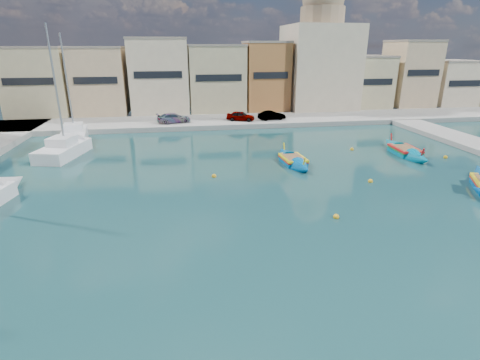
{
  "coord_description": "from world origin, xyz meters",
  "views": [
    {
      "loc": [
        -11.4,
        -16.66,
        9.63
      ],
      "look_at": [
        -7.71,
        6.0,
        1.4
      ],
      "focal_mm": 28.0,
      "sensor_mm": 36.0,
      "label": 1
    }
  ],
  "objects_px": {
    "luzzu_green": "(293,161)",
    "yacht_midnorth": "(74,146)",
    "church_block": "(320,55)",
    "yacht_north": "(76,132)",
    "luzzu_cyan_mid": "(405,152)"
  },
  "relations": [
    {
      "from": "luzzu_green",
      "to": "yacht_midnorth",
      "type": "height_order",
      "value": "yacht_midnorth"
    },
    {
      "from": "church_block",
      "to": "yacht_north",
      "type": "distance_m",
      "value": 36.23
    },
    {
      "from": "church_block",
      "to": "yacht_midnorth",
      "type": "height_order",
      "value": "church_block"
    },
    {
      "from": "yacht_north",
      "to": "luzzu_cyan_mid",
      "type": "bearing_deg",
      "value": -21.88
    },
    {
      "from": "luzzu_green",
      "to": "church_block",
      "type": "bearing_deg",
      "value": 66.08
    },
    {
      "from": "luzzu_cyan_mid",
      "to": "yacht_north",
      "type": "xyz_separation_m",
      "value": [
        -32.5,
        13.05,
        0.22
      ]
    },
    {
      "from": "church_block",
      "to": "luzzu_green",
      "type": "distance_m",
      "value": 30.32
    },
    {
      "from": "yacht_north",
      "to": "yacht_midnorth",
      "type": "relative_size",
      "value": 0.95
    },
    {
      "from": "yacht_north",
      "to": "yacht_midnorth",
      "type": "xyz_separation_m",
      "value": [
        1.41,
        -6.88,
        0.03
      ]
    },
    {
      "from": "yacht_north",
      "to": "yacht_midnorth",
      "type": "bearing_deg",
      "value": -78.45
    },
    {
      "from": "luzzu_cyan_mid",
      "to": "yacht_midnorth",
      "type": "xyz_separation_m",
      "value": [
        -31.09,
        6.17,
        0.24
      ]
    },
    {
      "from": "luzzu_cyan_mid",
      "to": "yacht_north",
      "type": "height_order",
      "value": "yacht_north"
    },
    {
      "from": "church_block",
      "to": "yacht_midnorth",
      "type": "xyz_separation_m",
      "value": [
        -31.66,
        -19.36,
        -7.92
      ]
    },
    {
      "from": "church_block",
      "to": "luzzu_cyan_mid",
      "type": "relative_size",
      "value": 2.35
    },
    {
      "from": "church_block",
      "to": "luzzu_green",
      "type": "xyz_separation_m",
      "value": [
        -11.84,
        -26.69,
        -8.18
      ]
    }
  ]
}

